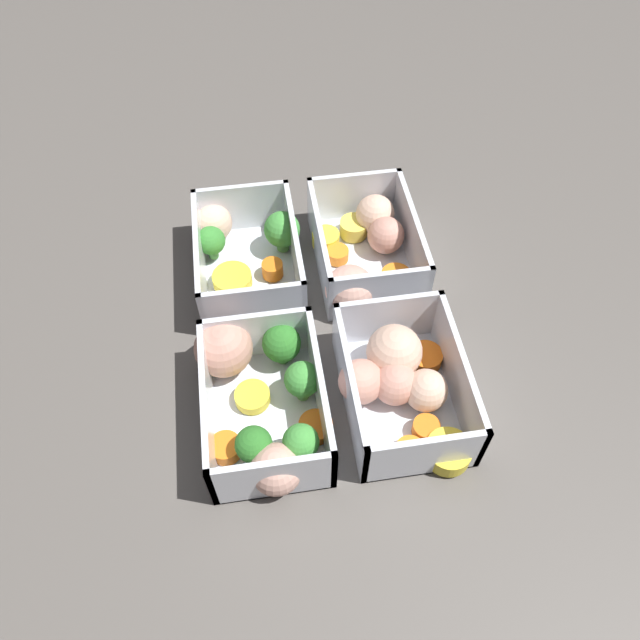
{
  "coord_description": "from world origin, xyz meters",
  "views": [
    {
      "loc": [
        0.33,
        -0.05,
        0.48
      ],
      "look_at": [
        0.0,
        0.0,
        0.02
      ],
      "focal_mm": 35.0,
      "sensor_mm": 36.0,
      "label": 1
    }
  ],
  "objects": [
    {
      "name": "container_far_left",
      "position": [
        -0.08,
        0.06,
        0.02
      ],
      "size": [
        0.15,
        0.1,
        0.06
      ],
      "color": "silver",
      "rests_on": "ground_plane"
    },
    {
      "name": "container_near_right",
      "position": [
        0.07,
        -0.06,
        0.03
      ],
      "size": [
        0.18,
        0.12,
        0.06
      ],
      "color": "silver",
      "rests_on": "ground_plane"
    },
    {
      "name": "container_near_left",
      "position": [
        -0.09,
        -0.06,
        0.02
      ],
      "size": [
        0.15,
        0.11,
        0.06
      ],
      "color": "silver",
      "rests_on": "ground_plane"
    },
    {
      "name": "container_far_right",
      "position": [
        0.08,
        0.06,
        0.02
      ],
      "size": [
        0.15,
        0.11,
        0.06
      ],
      "color": "silver",
      "rests_on": "ground_plane"
    },
    {
      "name": "ground_plane",
      "position": [
        0.0,
        0.0,
        0.0
      ],
      "size": [
        4.0,
        4.0,
        0.0
      ],
      "primitive_type": "plane",
      "color": "#56514C"
    }
  ]
}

